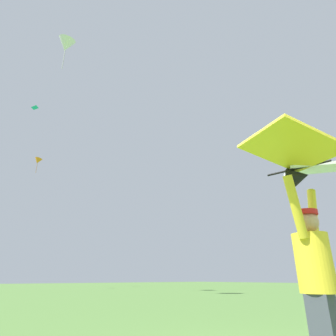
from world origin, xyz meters
TOP-DOWN VIEW (x-y plane):
  - kite_flyer_person at (-0.11, -0.22)m, footprint 0.81×0.38m
  - held_stunt_kite at (-0.10, -0.29)m, footprint 1.81×1.06m
  - distant_kite_teal_overhead_distant at (3.49, 32.73)m, footprint 0.69×0.72m
  - distant_kite_orange_high_left at (3.61, 27.08)m, footprint 1.05×0.99m
  - distant_kite_white_far_center at (2.08, 18.05)m, footprint 1.67×1.89m

SIDE VIEW (x-z plane):
  - kite_flyer_person at x=-0.11m, z-range -0.02..1.90m
  - held_stunt_kite at x=-0.10m, z-range 1.92..2.33m
  - distant_kite_orange_high_left at x=3.61m, z-range 11.08..12.70m
  - distant_kite_white_far_center at x=2.08m, z-range 17.40..20.61m
  - distant_kite_teal_overhead_distant at x=3.49m, z-range 20.72..21.14m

